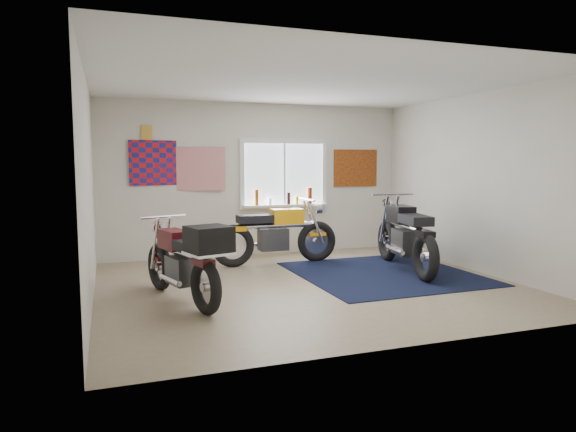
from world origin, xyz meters
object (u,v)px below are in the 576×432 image
object	(u,v)px
yellow_triumph	(276,236)
maroon_tourer	(186,261)
navy_rug	(384,273)
black_chrome_bike	(405,238)

from	to	relation	value
yellow_triumph	maroon_tourer	bearing A→B (deg)	-132.47
navy_rug	yellow_triumph	xyz separation A→B (m)	(-1.30, 1.25, 0.46)
yellow_triumph	maroon_tourer	size ratio (longest dim) A/B	1.09
black_chrome_bike	yellow_triumph	bearing A→B (deg)	67.70
yellow_triumph	maroon_tourer	distance (m)	2.58
maroon_tourer	black_chrome_bike	bearing A→B (deg)	-93.11
yellow_triumph	black_chrome_bike	xyz separation A→B (m)	(1.73, -1.13, 0.04)
navy_rug	yellow_triumph	bearing A→B (deg)	135.98
black_chrome_bike	maroon_tourer	world-z (taller)	black_chrome_bike
navy_rug	black_chrome_bike	size ratio (longest dim) A/B	1.15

